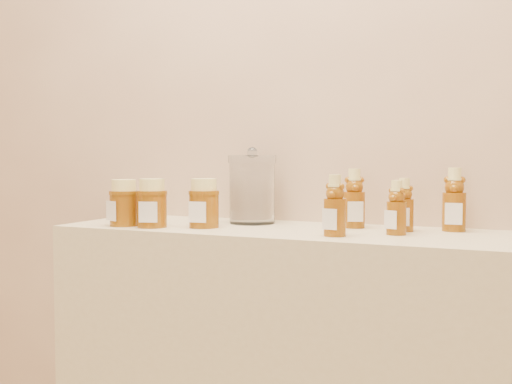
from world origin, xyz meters
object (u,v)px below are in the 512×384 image
at_px(bear_bottle_back_left, 354,194).
at_px(honey_jar_left, 152,203).
at_px(bear_bottle_front_left, 335,201).
at_px(glass_canister, 252,186).

xyz_separation_m(bear_bottle_back_left, honey_jar_left, (-0.52, -0.21, -0.03)).
height_order(bear_bottle_front_left, honey_jar_left, bear_bottle_front_left).
distance_m(bear_bottle_back_left, honey_jar_left, 0.56).
relative_size(bear_bottle_back_left, glass_canister, 0.84).
relative_size(bear_bottle_front_left, glass_canister, 0.78).
relative_size(honey_jar_left, glass_canister, 0.62).
bearing_deg(glass_canister, honey_jar_left, -136.13).
bearing_deg(bear_bottle_front_left, bear_bottle_back_left, 100.76).
xyz_separation_m(bear_bottle_front_left, glass_canister, (-0.30, 0.18, 0.02)).
distance_m(bear_bottle_back_left, glass_canister, 0.31).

